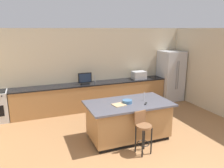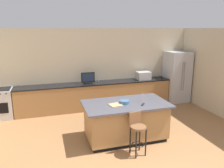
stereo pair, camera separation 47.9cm
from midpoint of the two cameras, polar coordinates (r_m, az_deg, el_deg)
The scene contains 13 objects.
wall_back at distance 7.83m, azimuth -7.16°, elevation 4.08°, with size 7.49×0.12×2.72m, color beige.
counter_back at distance 7.67m, azimuth -6.59°, elevation -3.05°, with size 5.31×0.62×0.91m.
kitchen_island at distance 5.62m, azimuth 1.74°, elevation -9.26°, with size 2.08×1.17×0.94m.
refrigerator at distance 8.75m, azimuth 13.29°, elevation 2.08°, with size 0.82×0.81×1.88m.
microwave at distance 8.13m, azimuth 5.25°, elevation 2.27°, with size 0.48×0.36×0.28m, color #B7BABF.
tv_monitor at distance 7.40m, azimuth -8.81°, elevation 1.27°, with size 0.45×0.16×0.38m.
sink_faucet_back at distance 7.64m, azimuth -6.23°, elevation 1.34°, with size 0.02×0.02×0.24m, color #B2B2B7.
sink_faucet_island at distance 5.60m, azimuth 5.85°, elevation -3.21°, with size 0.02×0.02×0.22m, color #B2B2B7.
bar_stool_center at distance 4.97m, azimuth 5.14°, elevation -11.49°, with size 0.34×0.36×0.95m.
fruit_bowl at distance 5.40m, azimuth 1.40°, elevation -4.57°, with size 0.24×0.24×0.08m, color #3F668C.
cell_phone at distance 5.58m, azimuth 1.90°, elevation -4.34°, with size 0.07×0.15×0.01m, color black.
tv_remote at distance 5.39m, azimuth 6.13°, elevation -5.04°, with size 0.04×0.17×0.02m, color black.
cutting_board at distance 5.28m, azimuth -0.82°, elevation -5.38°, with size 0.29×0.26×0.02m, color tan.
Camera 1 is at (-2.13, -2.33, 2.71)m, focal length 35.60 mm.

